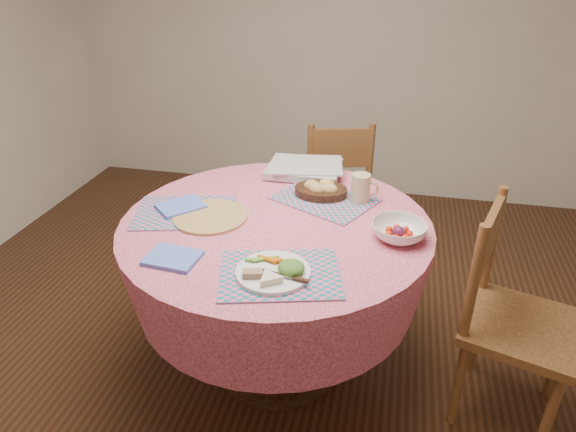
% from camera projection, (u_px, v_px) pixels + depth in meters
% --- Properties ---
extents(ground, '(4.00, 4.00, 0.00)m').
position_uv_depth(ground, '(278.00, 363.00, 2.39)').
color(ground, '#331C0F').
rests_on(ground, ground).
extents(dining_table, '(1.24, 1.24, 0.75)m').
position_uv_depth(dining_table, '(276.00, 262.00, 2.13)').
color(dining_table, pink).
rests_on(dining_table, ground).
extents(chair_right, '(0.51, 0.52, 0.91)m').
position_uv_depth(chair_right, '(509.00, 314.00, 1.96)').
color(chair_right, brown).
rests_on(chair_right, ground).
extents(chair_back, '(0.48, 0.47, 0.87)m').
position_uv_depth(chair_back, '(336.00, 185.00, 3.05)').
color(chair_back, brown).
rests_on(chair_back, ground).
extents(placemat_front, '(0.46, 0.39, 0.01)m').
position_uv_depth(placemat_front, '(280.00, 274.00, 1.71)').
color(placemat_front, '#167880').
rests_on(placemat_front, dining_table).
extents(placemat_left, '(0.46, 0.39, 0.01)m').
position_uv_depth(placemat_left, '(185.00, 212.00, 2.10)').
color(placemat_left, '#167880').
rests_on(placemat_left, dining_table).
extents(placemat_back, '(0.49, 0.45, 0.01)m').
position_uv_depth(placemat_back, '(325.00, 199.00, 2.21)').
color(placemat_back, '#167880').
rests_on(placemat_back, dining_table).
extents(wicker_trivet, '(0.30, 0.30, 0.01)m').
position_uv_depth(wicker_trivet, '(210.00, 217.00, 2.06)').
color(wicker_trivet, olive).
rests_on(wicker_trivet, dining_table).
extents(napkin_near, '(0.19, 0.16, 0.01)m').
position_uv_depth(napkin_near, '(173.00, 258.00, 1.79)').
color(napkin_near, '#5776E1').
rests_on(napkin_near, dining_table).
extents(napkin_far, '(0.23, 0.23, 0.01)m').
position_uv_depth(napkin_far, '(181.00, 206.00, 2.12)').
color(napkin_far, '#5776E1').
rests_on(napkin_far, placemat_left).
extents(dinner_plate, '(0.25, 0.25, 0.05)m').
position_uv_depth(dinner_plate, '(275.00, 271.00, 1.69)').
color(dinner_plate, white).
rests_on(dinner_plate, placemat_front).
extents(bread_bowl, '(0.23, 0.23, 0.08)m').
position_uv_depth(bread_bowl, '(321.00, 189.00, 2.22)').
color(bread_bowl, black).
rests_on(bread_bowl, placemat_back).
extents(latte_mug, '(0.12, 0.08, 0.12)m').
position_uv_depth(latte_mug, '(361.00, 188.00, 2.16)').
color(latte_mug, tan).
rests_on(latte_mug, placemat_back).
extents(fruit_bowl, '(0.24, 0.24, 0.06)m').
position_uv_depth(fruit_bowl, '(399.00, 231.00, 1.90)').
color(fruit_bowl, white).
rests_on(fruit_bowl, dining_table).
extents(newspaper_stack, '(0.37, 0.30, 0.04)m').
position_uv_depth(newspaper_stack, '(305.00, 168.00, 2.45)').
color(newspaper_stack, silver).
rests_on(newspaper_stack, dining_table).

